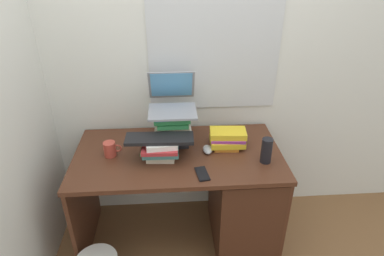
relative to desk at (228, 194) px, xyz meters
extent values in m
plane|color=brown|center=(-0.34, 0.03, -0.41)|extent=(6.00, 6.00, 0.00)
cube|color=silver|center=(-0.34, 0.43, 0.89)|extent=(6.00, 0.05, 2.60)
cube|color=silver|center=(-0.07, 0.40, 0.89)|extent=(0.90, 0.01, 0.80)
cube|color=silver|center=(-1.26, 0.03, 0.89)|extent=(0.05, 6.00, 2.60)
cube|color=#4C2819|center=(-0.34, 0.03, 0.33)|extent=(1.35, 0.72, 0.03)
cube|color=#4C2819|center=(-1.01, 0.03, -0.05)|extent=(0.02, 0.66, 0.73)
cube|color=#4C2819|center=(0.32, 0.03, -0.05)|extent=(0.02, 0.66, 0.73)
cube|color=#442416|center=(0.11, -0.01, -0.05)|extent=(0.41, 0.61, 0.69)
cube|color=black|center=(-0.36, 0.13, 0.36)|extent=(0.19, 0.14, 0.04)
cube|color=#2672B2|center=(-0.37, 0.13, 0.40)|extent=(0.17, 0.16, 0.04)
cube|color=white|center=(-0.36, 0.14, 0.43)|extent=(0.24, 0.18, 0.02)
cube|color=gray|center=(-0.36, 0.14, 0.45)|extent=(0.19, 0.17, 0.03)
cube|color=beige|center=(-0.37, 0.12, 0.49)|extent=(0.23, 0.15, 0.04)
cube|color=#338C4C|center=(-0.37, 0.13, 0.52)|extent=(0.20, 0.19, 0.03)
cube|color=#338C4C|center=(-0.38, 0.14, 0.55)|extent=(0.24, 0.17, 0.03)
cube|color=#2672B2|center=(-0.38, 0.14, 0.58)|extent=(0.21, 0.18, 0.02)
cube|color=beige|center=(-0.45, -0.03, 0.36)|extent=(0.18, 0.14, 0.04)
cube|color=teal|center=(-0.45, -0.04, 0.39)|extent=(0.23, 0.13, 0.03)
cube|color=#338C4C|center=(-0.46, -0.04, 0.42)|extent=(0.23, 0.14, 0.02)
cube|color=#B22D33|center=(-0.45, -0.04, 0.44)|extent=(0.23, 0.20, 0.02)
cube|color=white|center=(-0.44, -0.03, 0.47)|extent=(0.20, 0.20, 0.03)
cube|color=orange|center=(-0.02, 0.09, 0.36)|extent=(0.17, 0.18, 0.02)
cube|color=yellow|center=(-0.01, 0.08, 0.39)|extent=(0.23, 0.17, 0.04)
cube|color=#8C338C|center=(-0.01, 0.07, 0.42)|extent=(0.24, 0.15, 0.02)
cube|color=yellow|center=(-0.01, 0.09, 0.44)|extent=(0.25, 0.16, 0.04)
cube|color=gray|center=(-0.37, 0.13, 0.60)|extent=(0.31, 0.24, 0.01)
cube|color=gray|center=(-0.37, 0.30, 0.71)|extent=(0.31, 0.11, 0.22)
cube|color=#59A5E5|center=(-0.37, 0.30, 0.71)|extent=(0.28, 0.09, 0.19)
cube|color=black|center=(-0.46, -0.04, 0.49)|extent=(0.42, 0.16, 0.02)
ellipsoid|color=#A5A8AD|center=(-0.15, 0.03, 0.36)|extent=(0.06, 0.10, 0.04)
cylinder|color=#B23F33|center=(-0.78, 0.02, 0.39)|extent=(0.08, 0.08, 0.10)
torus|color=#B23F33|center=(-0.73, 0.02, 0.40)|extent=(0.05, 0.01, 0.05)
cylinder|color=black|center=(0.20, -0.11, 0.43)|extent=(0.07, 0.07, 0.16)
cube|color=black|center=(-0.21, -0.22, 0.35)|extent=(0.09, 0.14, 0.01)
camera|label=1|loc=(-0.38, -1.80, 1.53)|focal=31.00mm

